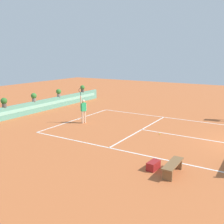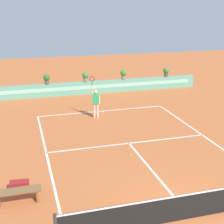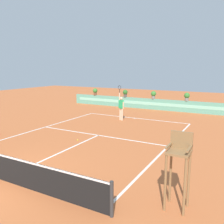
# 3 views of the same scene
# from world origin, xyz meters

# --- Properties ---
(ground_plane) EXTENTS (60.00, 60.00, 0.00)m
(ground_plane) POSITION_xyz_m (0.00, 6.00, 0.00)
(ground_plane) COLOR #BC6033
(court_lines) EXTENTS (8.32, 11.94, 0.01)m
(court_lines) POSITION_xyz_m (0.00, 6.72, 0.00)
(court_lines) COLOR white
(court_lines) RESTS_ON ground
(net) EXTENTS (8.92, 0.10, 1.00)m
(net) POSITION_xyz_m (0.00, 0.00, 0.51)
(net) COLOR #333333
(net) RESTS_ON ground
(back_wall_barrier) EXTENTS (18.00, 0.21, 1.00)m
(back_wall_barrier) POSITION_xyz_m (0.00, 16.39, 0.50)
(back_wall_barrier) COLOR #60A88E
(back_wall_barrier) RESTS_ON ground
(umpire_chair) EXTENTS (0.60, 0.60, 2.14)m
(umpire_chair) POSITION_xyz_m (5.79, 1.26, 1.34)
(umpire_chair) COLOR olive
(umpire_chair) RESTS_ON ground
(tennis_player) EXTENTS (0.59, 0.34, 2.58)m
(tennis_player) POSITION_xyz_m (-0.68, 10.73, 1.05)
(tennis_player) COLOR beige
(tennis_player) RESTS_ON ground
(tennis_ball_near_baseline) EXTENTS (0.07, 0.07, 0.07)m
(tennis_ball_near_baseline) POSITION_xyz_m (-0.41, 4.97, 0.03)
(tennis_ball_near_baseline) COLOR #CCE033
(tennis_ball_near_baseline) RESTS_ON ground
(potted_plant_far_left) EXTENTS (0.48, 0.48, 0.72)m
(potted_plant_far_left) POSITION_xyz_m (-6.59, 16.39, 1.41)
(potted_plant_far_left) COLOR brown
(potted_plant_far_left) RESTS_ON back_wall_barrier
(potted_plant_left) EXTENTS (0.48, 0.48, 0.72)m
(potted_plant_left) POSITION_xyz_m (-3.06, 16.39, 1.41)
(potted_plant_left) COLOR #514C47
(potted_plant_left) RESTS_ON back_wall_barrier
(potted_plant_right) EXTENTS (0.48, 0.48, 0.72)m
(potted_plant_right) POSITION_xyz_m (2.90, 16.39, 1.41)
(potted_plant_right) COLOR gray
(potted_plant_right) RESTS_ON back_wall_barrier
(potted_plant_centre) EXTENTS (0.48, 0.48, 0.72)m
(potted_plant_centre) POSITION_xyz_m (-0.14, 16.39, 1.41)
(potted_plant_centre) COLOR gray
(potted_plant_centre) RESTS_ON back_wall_barrier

